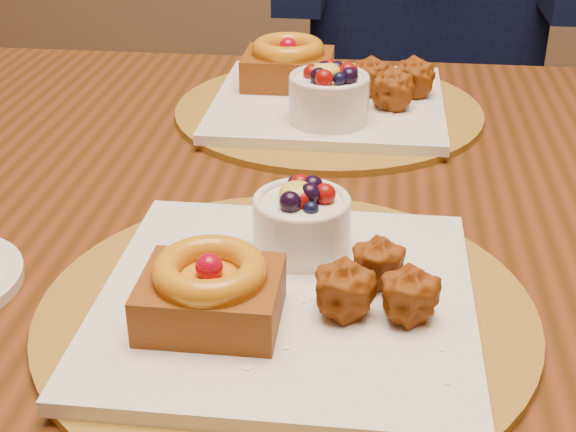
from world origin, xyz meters
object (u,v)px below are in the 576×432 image
object	(u,v)px
place_setting_near	(284,289)
dining_table	(311,256)
chair_far	(399,92)
place_setting_far	(326,95)

from	to	relation	value
place_setting_near	dining_table	bearing A→B (deg)	89.47
place_setting_near	chair_far	distance (m)	1.28
place_setting_far	chair_far	world-z (taller)	chair_far
dining_table	place_setting_far	size ratio (longest dim) A/B	4.21
dining_table	place_setting_far	xyz separation A→B (m)	(-0.00, 0.21, 0.10)
dining_table	place_setting_near	distance (m)	0.24
dining_table	chair_far	xyz separation A→B (m)	(0.11, 1.03, -0.17)
place_setting_near	chair_far	world-z (taller)	chair_far
place_setting_near	place_setting_far	bearing A→B (deg)	90.13
dining_table	place_setting_near	bearing A→B (deg)	-90.53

